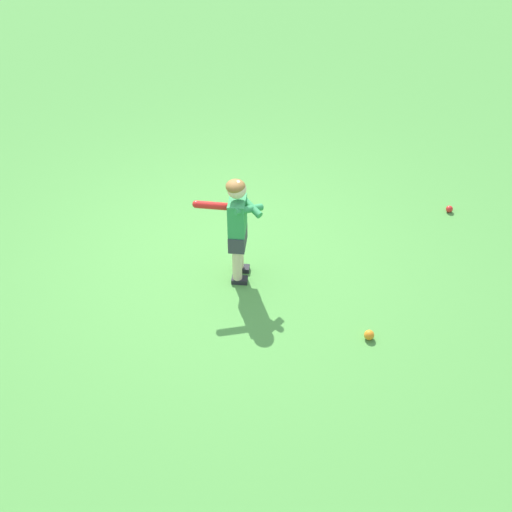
# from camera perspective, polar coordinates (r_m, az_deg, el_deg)

# --- Properties ---
(ground_plane) EXTENTS (40.00, 40.00, 0.00)m
(ground_plane) POSITION_cam_1_polar(r_m,az_deg,el_deg) (6.77, -2.84, 0.19)
(ground_plane) COLOR #519942
(child_batter) EXTENTS (0.57, 0.39, 1.08)m
(child_batter) POSITION_cam_1_polar(r_m,az_deg,el_deg) (6.09, -1.61, 2.92)
(child_batter) COLOR #232328
(child_batter) RESTS_ON ground
(play_ball_near_batter) EXTENTS (0.09, 0.09, 0.09)m
(play_ball_near_batter) POSITION_cam_1_polar(r_m,az_deg,el_deg) (5.94, 9.51, -6.58)
(play_ball_near_batter) COLOR orange
(play_ball_near_batter) RESTS_ON ground
(play_ball_midfield) EXTENTS (0.07, 0.07, 0.07)m
(play_ball_midfield) POSITION_cam_1_polar(r_m,az_deg,el_deg) (7.61, 15.97, 3.83)
(play_ball_midfield) COLOR red
(play_ball_midfield) RESTS_ON ground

